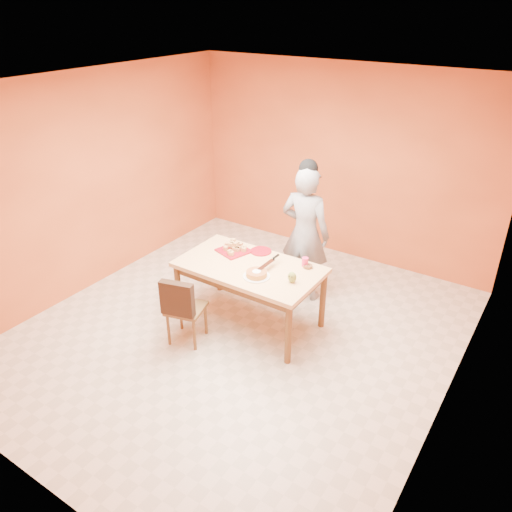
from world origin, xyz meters
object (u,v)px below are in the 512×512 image
Objects in this scene: checker_tin at (308,266)px; egg_ornament at (292,277)px; pastry_platter at (234,251)px; sponge_cake at (257,274)px; dining_table at (250,273)px; person at (305,234)px; red_dinner_plate at (261,251)px; magenta_glass at (305,262)px; dining_chair at (185,307)px.

egg_ornament is at bearing -88.48° from checker_tin.
sponge_cake is (0.55, -0.35, 0.03)m from pastry_platter.
dining_table is at bearing -151.10° from checker_tin.
person reaches higher than red_dinner_plate.
pastry_platter is 0.65m from sponge_cake.
magenta_glass is (-0.05, 0.38, -0.01)m from egg_ornament.
sponge_cake is at bearing -32.39° from pastry_platter.
sponge_cake is 2.18× the size of magenta_glass.
magenta_glass is at bearing 103.14° from egg_ornament.
dining_chair reaches higher than checker_tin.
egg_ornament is (0.92, -0.24, 0.05)m from pastry_platter.
sponge_cake is at bearing -127.00° from checker_tin.
checker_tin is (0.57, 0.31, 0.11)m from dining_table.
red_dinner_plate is (0.32, 1.02, 0.33)m from dining_chair.
red_dinner_plate is 0.64m from checker_tin.
person is at bearing 51.35° from pastry_platter.
person reaches higher than sponge_cake.
egg_ornament reaches higher than pastry_platter.
dining_chair is at bearing 65.44° from person.
pastry_platter is 0.88m from magenta_glass.
pastry_platter is 0.92m from checker_tin.
dining_table is at bearing 179.51° from egg_ornament.
sponge_cake reaches higher than pastry_platter.
sponge_cake reaches higher than red_dinner_plate.
dining_chair reaches higher than red_dinner_plate.
dining_table is 6.38× the size of red_dinner_plate.
pastry_platter is at bearing -170.43° from magenta_glass.
pastry_platter is at bearing -171.80° from checker_tin.
person is at bearing 53.14° from dining_chair.
egg_ornament reaches higher than dining_table.
red_dinner_plate is at bearing 153.16° from egg_ornament.
pastry_platter reaches higher than dining_table.
magenta_glass reaches higher than checker_tin.
red_dinner_plate is at bearing 102.23° from dining_table.
checker_tin reaches higher than pastry_platter.
egg_ornament is at bearing -31.96° from red_dinner_plate.
pastry_platter is (-0.56, -0.71, -0.09)m from person.
dining_table is 0.81m from dining_chair.
red_dinner_plate is at bearing 177.82° from magenta_glass.
dining_chair is at bearing -120.22° from dining_table.
pastry_platter is 3.20× the size of checker_tin.
person is (0.22, 0.89, 0.19)m from dining_table.
checker_tin is (0.35, -0.57, -0.08)m from person.
red_dinner_plate is at bearing 176.65° from checker_tin.
sponge_cake is 0.60m from checker_tin.
dining_table is 13.27× the size of egg_ornament.
egg_ornament is 0.37m from checker_tin.
egg_ornament is at bearing 16.63° from sponge_cake.
person is at bearing 61.21° from red_dinner_plate.
person reaches higher than magenta_glass.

